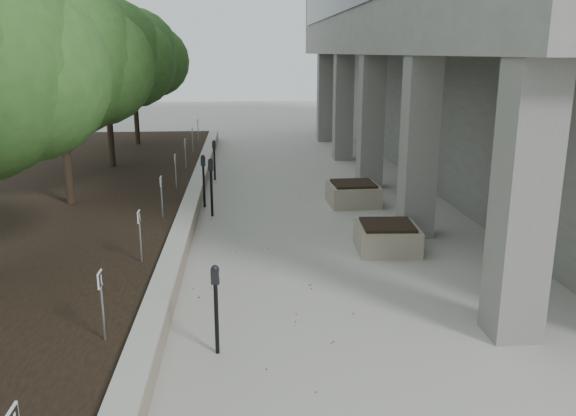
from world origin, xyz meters
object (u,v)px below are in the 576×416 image
crabapple_tree_3 (61,93)px  planter_front (387,237)px  parking_meter_4 (204,181)px  crabapple_tree_5 (134,77)px  crabapple_tree_4 (107,83)px  parking_meter_2 (216,310)px  parking_meter_3 (211,188)px  parking_meter_5 (214,160)px  planter_back (353,193)px

crabapple_tree_3 → planter_front: (7.31, -3.03, -2.82)m
parking_meter_4 → crabapple_tree_5: bearing=107.6°
crabapple_tree_3 → crabapple_tree_4: same height
parking_meter_2 → parking_meter_3: (-0.40, 7.18, 0.10)m
crabapple_tree_5 → parking_meter_5: size_ratio=4.13×
planter_front → parking_meter_5: bearing=117.7°
parking_meter_4 → planter_front: bearing=-46.2°
parking_meter_5 → planter_front: 8.44m
planter_front → crabapple_tree_5: bearing=119.3°
parking_meter_5 → planter_front: (3.92, -7.46, -0.36)m
crabapple_tree_4 → crabapple_tree_5: (0.00, 5.00, 0.00)m
parking_meter_3 → planter_front: size_ratio=1.19×
crabapple_tree_3 → parking_meter_5: bearing=52.6°
parking_meter_2 → planter_front: parking_meter_2 is taller
crabapple_tree_3 → crabapple_tree_5: same height
parking_meter_4 → parking_meter_5: bearing=85.8°
parking_meter_4 → parking_meter_3: bearing=-77.3°
crabapple_tree_5 → parking_meter_5: 6.97m
crabapple_tree_5 → planter_back: (7.31, -9.11, -2.81)m
crabapple_tree_3 → parking_meter_3: crabapple_tree_3 is taller
crabapple_tree_4 → parking_meter_5: (3.38, -0.57, -2.46)m
crabapple_tree_3 → crabapple_tree_5: 10.00m
planter_front → parking_meter_4: bearing=135.8°
crabapple_tree_5 → planter_back: bearing=-51.3°
parking_meter_5 → parking_meter_2: bearing=-83.2°
crabapple_tree_4 → parking_meter_5: size_ratio=4.13×
parking_meter_4 → planter_back: bearing=-2.3°
crabapple_tree_3 → parking_meter_3: 4.23m
parking_meter_3 → parking_meter_5: 4.47m
crabapple_tree_4 → parking_meter_5: bearing=-9.6°
parking_meter_3 → planter_front: (3.81, -2.99, -0.45)m
planter_front → planter_back: size_ratio=0.95×
parking_meter_3 → planter_front: parking_meter_3 is taller
parking_meter_5 → planter_front: size_ratio=1.04×
crabapple_tree_5 → parking_meter_5: bearing=-58.7°
parking_meter_2 → parking_meter_5: (-0.52, 11.65, 0.01)m
parking_meter_4 → planter_back: parking_meter_4 is taller
planter_back → crabapple_tree_4: bearing=150.6°
crabapple_tree_3 → parking_meter_2: 8.57m
crabapple_tree_4 → parking_meter_5: 4.22m
planter_front → crabapple_tree_4: bearing=132.3°
crabapple_tree_3 → planter_back: 7.88m
crabapple_tree_3 → crabapple_tree_4: bearing=90.0°
parking_meter_3 → parking_meter_4: (-0.25, 0.95, -0.03)m
crabapple_tree_4 → planter_back: bearing=-29.4°
crabapple_tree_5 → parking_meter_3: crabapple_tree_5 is taller
parking_meter_4 → crabapple_tree_3: bearing=-166.4°
crabapple_tree_4 → crabapple_tree_5: size_ratio=1.00×
planter_front → planter_back: 3.92m
crabapple_tree_3 → crabapple_tree_5: size_ratio=1.00×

